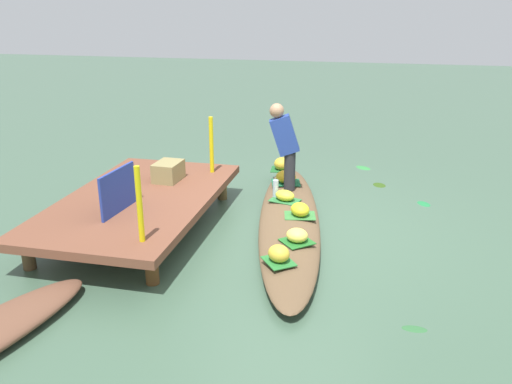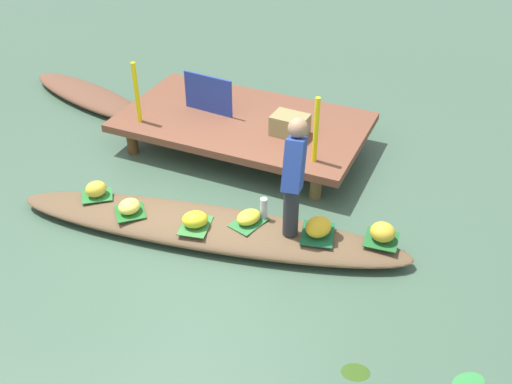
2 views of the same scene
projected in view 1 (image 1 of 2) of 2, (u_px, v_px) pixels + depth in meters
name	position (u px, v px, depth m)	size (l,w,h in m)	color
canal_water	(289.00, 228.00, 6.84)	(40.00, 40.00, 0.00)	#405D48
dock_platform	(139.00, 201.00, 6.71)	(3.20, 1.80, 0.43)	brown
vendor_boat	(289.00, 221.00, 6.81)	(4.40, 0.76, 0.21)	brown
leaf_mat_0	(279.00, 261.00, 5.51)	(0.34, 0.27, 0.01)	#287431
banana_bunch_0	(279.00, 253.00, 5.48)	(0.24, 0.21, 0.18)	gold
leaf_mat_1	(282.00, 169.00, 8.51)	(0.34, 0.34, 0.01)	#1E5F2A
banana_bunch_1	(282.00, 164.00, 8.48)	(0.24, 0.26, 0.20)	gold
leaf_mat_2	(297.00, 241.00, 5.97)	(0.31, 0.32, 0.01)	#226926
banana_bunch_2	(297.00, 235.00, 5.94)	(0.22, 0.25, 0.15)	#F9E458
leaf_mat_3	(300.00, 216.00, 6.69)	(0.39, 0.29, 0.01)	#387C39
banana_bunch_3	(300.00, 209.00, 6.66)	(0.28, 0.23, 0.17)	yellow
leaf_mat_4	(285.00, 200.00, 7.20)	(0.39, 0.27, 0.01)	#2D7339
banana_bunch_4	(285.00, 195.00, 7.17)	(0.28, 0.21, 0.14)	yellow
leaf_mat_5	(286.00, 183.00, 7.90)	(0.42, 0.33, 0.01)	#175A35
banana_bunch_5	(286.00, 177.00, 7.87)	(0.30, 0.26, 0.19)	yellow
vendor_person	(285.00, 142.00, 7.40)	(0.25, 0.45, 1.24)	#28282D
water_bottle	(276.00, 189.00, 7.29)	(0.08, 0.08, 0.25)	silver
market_banner	(118.00, 191.00, 6.14)	(0.72, 0.03, 0.51)	#243A96
railing_post_west	(139.00, 205.00, 5.32)	(0.06, 0.06, 0.81)	yellow
railing_post_east	(211.00, 145.00, 7.52)	(0.06, 0.06, 0.81)	yellow
produce_crate	(168.00, 171.00, 7.26)	(0.44, 0.32, 0.26)	olive
drifting_plant_0	(424.00, 204.00, 7.65)	(0.24, 0.16, 0.01)	#207A3E
drifting_plant_1	(379.00, 185.00, 8.43)	(0.25, 0.19, 0.01)	#2F4F16
drifting_plant_2	(414.00, 329.00, 4.74)	(0.22, 0.11, 0.01)	#2D6334
drifting_plant_3	(363.00, 168.00, 9.30)	(0.30, 0.19, 0.01)	#32873E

